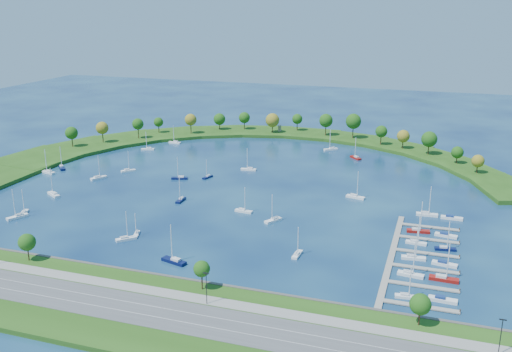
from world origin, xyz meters
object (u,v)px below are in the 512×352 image
(moored_boat_17, at_px, (356,157))
(docked_boat_0, at_px, (407,295))
(docked_boat_10, at_px, (427,214))
(moored_boat_20, at_px, (48,172))
(docked_boat_2, at_px, (410,273))
(moored_boat_10, at_px, (136,233))
(moored_boat_16, at_px, (24,212))
(moored_boat_5, at_px, (181,199))
(moored_boat_0, at_px, (355,196))
(docked_boat_11, at_px, (451,218))
(docked_boat_4, at_px, (413,257))
(docked_boat_5, at_px, (444,264))
(moored_boat_21, at_px, (62,167))
(moored_boat_1, at_px, (331,149))
(moored_boat_18, at_px, (17,216))
(docked_boat_7, at_px, (445,248))
(moored_boat_2, at_px, (98,177))
(docked_boat_1, at_px, (442,299))
(moored_boat_9, at_px, (175,142))
(docked_boat_9, at_px, (446,235))
(moored_boat_11, at_px, (244,210))
(moored_boat_4, at_px, (126,238))
(moored_boat_14, at_px, (180,177))
(docked_boat_8, at_px, (418,230))
(harbor_tower, at_px, (280,128))
(dock_system, at_px, (412,259))
(moored_boat_13, at_px, (297,254))
(moored_boat_6, at_px, (208,176))
(moored_boat_3, at_px, (174,260))
(moored_boat_19, at_px, (273,219))
(moored_boat_12, at_px, (148,149))
(moored_boat_7, at_px, (54,194))
(docked_boat_6, at_px, (416,242))

(moored_boat_17, height_order, docked_boat_0, moored_boat_17)
(docked_boat_0, relative_size, docked_boat_10, 0.81)
(moored_boat_20, distance_m, docked_boat_2, 199.99)
(moored_boat_10, xyz_separation_m, docked_boat_10, (106.04, 57.82, 0.10))
(moored_boat_16, xyz_separation_m, moored_boat_20, (-29.33, 53.89, 0.07))
(moored_boat_5, bearing_deg, docked_boat_2, 65.31)
(moored_boat_0, relative_size, docked_boat_11, 1.45)
(docked_boat_4, distance_m, docked_boat_5, 10.61)
(docked_boat_5, bearing_deg, moored_boat_21, 172.19)
(moored_boat_1, xyz_separation_m, docked_boat_10, (61.02, -97.58, 0.01))
(moored_boat_5, relative_size, moored_boat_18, 0.86)
(moored_boat_17, xyz_separation_m, docked_boat_7, (51.58, -116.85, -0.04))
(moored_boat_2, distance_m, docked_boat_1, 185.76)
(moored_boat_9, relative_size, docked_boat_9, 1.36)
(moored_boat_11, height_order, docked_boat_4, docked_boat_4)
(docked_boat_1, xyz_separation_m, docked_boat_9, (0.00, 52.73, -0.01))
(moored_boat_5, bearing_deg, moored_boat_4, -2.62)
(moored_boat_10, distance_m, docked_boat_9, 119.84)
(moored_boat_1, xyz_separation_m, moored_boat_16, (-102.46, -150.08, -0.06))
(moored_boat_14, distance_m, docked_boat_1, 157.31)
(docked_boat_9, bearing_deg, docked_boat_8, -176.47)
(harbor_tower, relative_size, moored_boat_21, 0.33)
(moored_boat_11, bearing_deg, moored_boat_21, 170.49)
(moored_boat_0, height_order, moored_boat_1, moored_boat_0)
(moored_boat_0, bearing_deg, moored_boat_21, -165.50)
(moored_boat_1, distance_m, docked_boat_9, 137.42)
(moored_boat_18, bearing_deg, dock_system, 120.57)
(moored_boat_11, bearing_deg, moored_boat_4, -121.36)
(moored_boat_11, xyz_separation_m, moored_boat_13, (33.17, -35.60, -0.02))
(moored_boat_11, distance_m, moored_boat_17, 107.96)
(moored_boat_10, height_order, moored_boat_14, moored_boat_14)
(moored_boat_16, bearing_deg, moored_boat_11, -94.68)
(moored_boat_21, bearing_deg, docked_boat_8, 36.26)
(moored_boat_10, distance_m, moored_boat_13, 64.11)
(moored_boat_0, height_order, docked_boat_4, moored_boat_0)
(dock_system, distance_m, moored_boat_6, 126.41)
(harbor_tower, relative_size, moored_boat_3, 0.30)
(moored_boat_19, xyz_separation_m, docked_boat_5, (67.81, -20.77, -0.27))
(moored_boat_17, bearing_deg, moored_boat_12, 55.49)
(dock_system, relative_size, moored_boat_9, 6.90)
(moored_boat_18, bearing_deg, docked_boat_1, 111.20)
(harbor_tower, bearing_deg, moored_boat_10, -90.91)
(moored_boat_9, bearing_deg, moored_boat_7, 91.60)
(moored_boat_4, xyz_separation_m, docked_boat_4, (104.98, 17.36, 0.02))
(moored_boat_16, relative_size, docked_boat_4, 0.87)
(moored_boat_11, bearing_deg, moored_boat_13, -41.35)
(moored_boat_12, xyz_separation_m, moored_boat_20, (-25.78, -60.95, 0.05))
(moored_boat_5, bearing_deg, moored_boat_2, -109.96)
(moored_boat_5, bearing_deg, docked_boat_7, 78.95)
(moored_boat_7, relative_size, docked_boat_6, 1.17)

